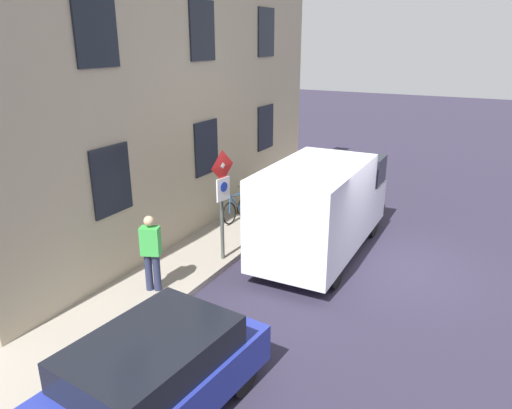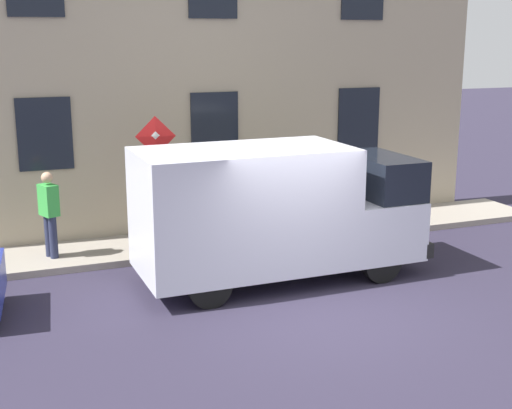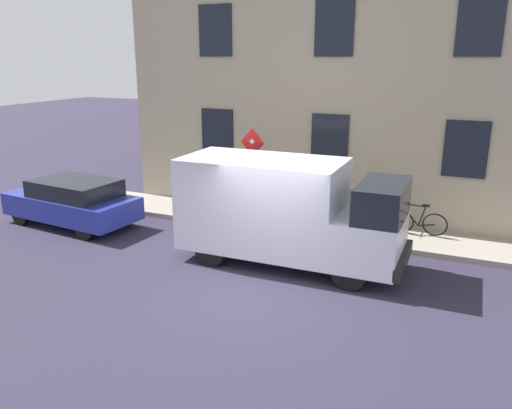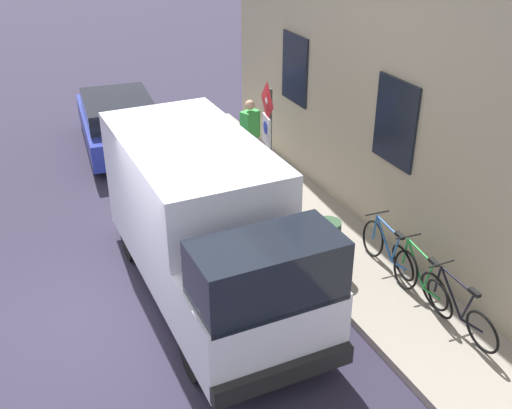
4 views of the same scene
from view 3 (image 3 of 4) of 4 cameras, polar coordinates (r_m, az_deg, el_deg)
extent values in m
plane|color=#2B273A|center=(11.12, 0.28, -9.43)|extent=(80.00, 80.00, 0.00)
cube|color=gray|center=(14.82, 6.90, -2.56)|extent=(1.82, 15.34, 0.14)
cube|color=tan|center=(15.28, 8.81, 12.42)|extent=(0.70, 13.34, 7.69)
cube|color=black|center=(14.54, 22.32, 5.71)|extent=(0.06, 1.10, 1.50)
cube|color=black|center=(15.08, 8.21, 7.10)|extent=(0.06, 1.10, 1.50)
cube|color=black|center=(16.43, -4.30, 7.97)|extent=(0.06, 1.10, 1.50)
cube|color=black|center=(14.36, 23.69, 17.84)|extent=(0.06, 1.10, 1.50)
cube|color=black|center=(14.91, 8.71, 18.85)|extent=(0.06, 1.10, 1.50)
cube|color=black|center=(16.28, -4.54, 18.74)|extent=(0.06, 1.10, 1.50)
cylinder|color=#474C47|center=(14.42, -0.28, 2.76)|extent=(0.09, 0.09, 2.62)
pyramid|color=silver|center=(14.14, -0.46, 6.88)|extent=(0.12, 0.50, 0.50)
pyramid|color=red|center=(14.14, -0.45, 6.88)|extent=(0.11, 0.56, 0.56)
cube|color=white|center=(14.26, -0.41, 4.71)|extent=(0.11, 0.44, 0.56)
cylinder|color=#1933B2|center=(14.22, -0.45, 4.93)|extent=(0.05, 0.24, 0.24)
cube|color=white|center=(12.26, 0.75, 0.12)|extent=(2.04, 3.82, 2.18)
cube|color=white|center=(11.73, 12.58, -3.80)|extent=(2.01, 1.42, 1.10)
cube|color=black|center=(11.43, 13.88, 0.31)|extent=(1.93, 1.00, 0.84)
cube|color=black|center=(11.77, 16.06, -5.93)|extent=(2.00, 0.18, 0.28)
cylinder|color=black|center=(12.75, 12.16, -4.49)|extent=(0.23, 0.76, 0.76)
cylinder|color=black|center=(11.15, 10.34, -7.48)|extent=(0.23, 0.76, 0.76)
cylinder|color=black|center=(13.71, -1.59, -2.64)|extent=(0.23, 0.76, 0.76)
cylinder|color=black|center=(12.23, -5.05, -5.09)|extent=(0.23, 0.76, 0.76)
cube|color=navy|center=(15.96, -19.80, -0.13)|extent=(2.13, 4.15, 0.64)
cube|color=black|center=(15.69, -19.49, 1.52)|extent=(1.84, 2.55, 0.60)
cylinder|color=black|center=(16.59, -24.72, -1.08)|extent=(0.24, 0.61, 0.60)
cylinder|color=black|center=(17.49, -20.68, 0.22)|extent=(0.24, 0.61, 0.60)
cylinder|color=black|center=(14.60, -18.54, -2.65)|extent=(0.24, 0.61, 0.60)
cylinder|color=black|center=(15.61, -14.38, -1.09)|extent=(0.24, 0.61, 0.60)
torus|color=black|center=(14.61, 15.21, -1.64)|extent=(0.15, 0.66, 0.66)
torus|color=black|center=(14.50, 19.29, -2.14)|extent=(0.15, 0.66, 0.66)
cylinder|color=black|center=(14.51, 16.58, -1.03)|extent=(0.04, 0.60, 0.60)
cylinder|color=black|center=(14.43, 16.96, -0.03)|extent=(0.05, 0.73, 0.07)
cylinder|color=black|center=(14.47, 17.99, -1.26)|extent=(0.04, 0.19, 0.55)
cylinder|color=black|center=(14.53, 18.45, -2.19)|extent=(0.04, 0.43, 0.12)
cylinder|color=black|center=(14.54, 15.38, -0.72)|extent=(0.04, 0.09, 0.50)
cube|color=black|center=(14.38, 18.39, -0.11)|extent=(0.08, 0.20, 0.06)
cylinder|color=#262626|center=(14.45, 15.56, 0.39)|extent=(0.46, 0.04, 0.03)
torus|color=black|center=(14.79, 11.96, -1.21)|extent=(0.23, 0.67, 0.65)
torus|color=black|center=(14.54, 15.90, -1.79)|extent=(0.23, 0.67, 0.65)
cylinder|color=#1E8C38|center=(14.64, 13.26, -0.62)|extent=(0.09, 0.60, 0.60)
cylinder|color=#1E8C38|center=(14.55, 13.61, 0.36)|extent=(0.10, 0.73, 0.07)
cylinder|color=#1E8C38|center=(14.56, 14.62, -0.88)|extent=(0.05, 0.19, 0.55)
cylinder|color=#1E8C38|center=(14.60, 15.08, -1.82)|extent=(0.07, 0.43, 0.12)
cylinder|color=#1E8C38|center=(14.71, 12.11, -0.30)|extent=(0.04, 0.09, 0.50)
cube|color=black|center=(14.46, 15.00, 0.26)|extent=(0.10, 0.21, 0.06)
cylinder|color=#262626|center=(14.62, 12.27, 0.80)|extent=(0.46, 0.07, 0.03)
torus|color=black|center=(14.96, 8.73, -0.83)|extent=(0.17, 0.67, 0.66)
torus|color=black|center=(14.68, 12.59, -1.38)|extent=(0.17, 0.67, 0.66)
cylinder|color=#225BA9|center=(14.81, 9.99, -0.24)|extent=(0.08, 0.60, 0.60)
cylinder|color=#225BA9|center=(14.71, 10.32, 0.74)|extent=(0.09, 0.73, 0.07)
cylinder|color=#225BA9|center=(14.71, 11.33, -0.49)|extent=(0.05, 0.19, 0.55)
cylinder|color=#225BA9|center=(14.74, 11.79, -1.42)|extent=(0.07, 0.43, 0.12)
cylinder|color=#225BA9|center=(14.89, 8.86, 0.07)|extent=(0.04, 0.09, 0.50)
cube|color=black|center=(14.60, 11.68, 0.64)|extent=(0.09, 0.21, 0.06)
cylinder|color=#262626|center=(14.80, 9.00, 1.16)|extent=(0.46, 0.06, 0.03)
cylinder|color=#262B47|center=(15.90, -6.28, 0.64)|extent=(0.16, 0.16, 0.85)
cylinder|color=#262B47|center=(16.07, -6.20, 0.81)|extent=(0.16, 0.16, 0.85)
cube|color=green|center=(15.80, -6.32, 3.29)|extent=(0.47, 0.39, 0.62)
sphere|color=tan|center=(15.71, -6.37, 4.89)|extent=(0.22, 0.22, 0.22)
cylinder|color=#2D5133|center=(14.05, 7.72, -1.41)|extent=(0.44, 0.44, 0.90)
camera|label=1|loc=(16.44, -42.35, 13.94)|focal=33.27mm
camera|label=2|loc=(8.93, -70.43, 3.02)|focal=49.47mm
camera|label=4|loc=(9.09, 52.70, 18.41)|focal=42.69mm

